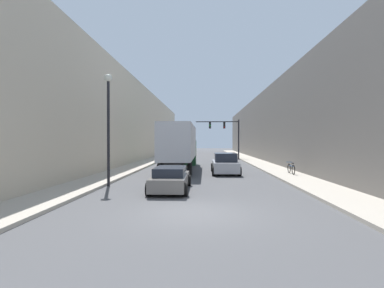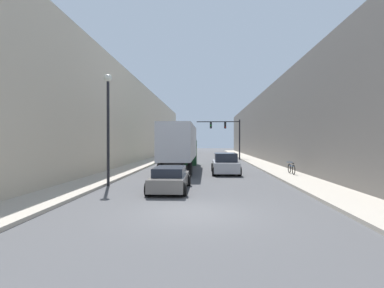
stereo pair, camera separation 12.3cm
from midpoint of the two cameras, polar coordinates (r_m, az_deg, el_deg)
name	(u,v)px [view 1 (the left image)]	position (r m, az deg, el deg)	size (l,w,h in m)	color
ground_plane	(195,213)	(11.01, 0.20, -13.00)	(200.00, 200.00, 0.00)	#4C4C4F
sidewalk_right	(251,160)	(41.23, 11.01, -2.96)	(2.51, 80.00, 0.15)	#B2A899
sidewalk_left	(154,159)	(41.36, -7.27, -2.95)	(2.51, 80.00, 0.15)	#B2A899
building_right	(282,127)	(42.04, 16.77, 3.15)	(6.00, 80.00, 9.03)	#66605B
building_left	(124,123)	(42.29, -12.98, 3.84)	(6.00, 80.00, 10.06)	beige
semi_truck	(181,145)	(26.95, -2.33, -0.17)	(2.47, 13.57, 3.95)	silver
sedan_car	(171,179)	(15.78, -4.30, -6.63)	(1.95, 4.59, 1.24)	slate
suv_car	(225,164)	(24.01, 6.16, -3.77)	(2.16, 4.73, 1.65)	#B7B7BC
traffic_signal_gantry	(228,132)	(42.68, 6.75, 2.34)	(6.17, 0.35, 5.65)	black
street_lamp	(108,114)	(17.83, -15.84, 5.57)	(0.44, 0.44, 6.42)	black
parked_bicycle	(291,169)	(23.53, 18.22, -4.48)	(0.44, 1.82, 0.86)	black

